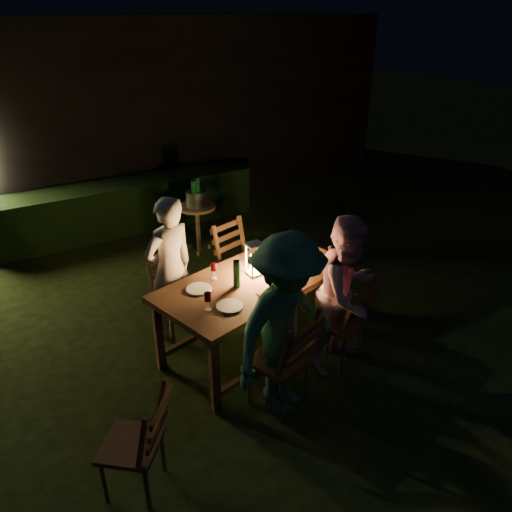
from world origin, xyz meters
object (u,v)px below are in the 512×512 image
person_opp_left (286,327)px  bottle_bucket_b (198,194)px  chair_near_right (339,334)px  bottle_table (237,274)px  chair_near_left (281,374)px  dining_table (255,285)px  lantern (255,261)px  side_table (197,211)px  ice_bucket (196,199)px  chair_far_right (242,278)px  person_house_side (170,269)px  bottle_bucket_a (194,197)px  chair_spare (136,459)px  chair_end (325,283)px  chair_far_left (177,313)px  person_opp_right (347,294)px

person_opp_left → bottle_bucket_b: (0.75, 3.42, 0.02)m
chair_near_right → bottle_table: bearing=125.0°
chair_near_left → chair_near_right: size_ratio=1.06×
dining_table → lantern: size_ratio=6.35×
person_opp_left → lantern: size_ratio=4.94×
side_table → ice_bucket: size_ratio=2.42×
chair_far_right → person_house_side: bearing=-4.9°
chair_near_right → bottle_bucket_a: bearing=71.7°
bottle_table → bottle_bucket_b: bearing=73.3°
dining_table → chair_spare: size_ratio=2.34×
bottle_table → bottle_bucket_b: (0.77, 2.57, -0.10)m
person_opp_left → lantern: (0.26, 0.97, 0.14)m
chair_end → person_opp_left: (-1.41, -1.22, 0.57)m
dining_table → lantern: bearing=45.0°
chair_end → bottle_bucket_b: bearing=-176.5°
ice_bucket → bottle_bucket_a: size_ratio=0.94×
bottle_bucket_b → ice_bucket: bearing=-141.3°
person_house_side → chair_spare: bearing=44.9°
side_table → ice_bucket: 0.20m
chair_near_right → person_house_side: person_house_side is taller
lantern → bottle_table: bearing=-155.7°
chair_far_left → bottle_bucket_a: (1.06, 1.80, 0.61)m
side_table → chair_near_right: bearing=-87.1°
chair_far_right → chair_end: 1.03m
chair_near_right → bottle_bucket_b: 3.19m
chair_near_left → chair_far_right: 1.84m
dining_table → chair_far_left: (-0.63, 0.63, -0.49)m
bottle_bucket_b → person_opp_right: bearing=-87.9°
side_table → bottle_bucket_a: bottle_bucket_a is taller
person_opp_left → lantern: person_opp_left is taller
chair_far_left → bottle_bucket_b: bottle_bucket_b is taller
chair_near_right → chair_far_left: size_ratio=1.10×
chair_near_left → person_opp_left: (0.01, -0.05, 0.54)m
person_opp_right → ice_bucket: 3.15m
chair_near_left → person_house_side: 1.67m
ice_bucket → bottle_bucket_b: (0.05, 0.04, 0.05)m
dining_table → ice_bucket: ice_bucket is taller
bottle_table → ice_bucket: size_ratio=0.93×
chair_near_left → person_house_side: bearing=85.1°
dining_table → person_opp_right: (0.64, -0.68, 0.04)m
person_house_side → ice_bucket: bearing=-136.9°
dining_table → person_opp_right: bearing=-61.2°
chair_far_left → chair_spare: 2.00m
chair_near_right → person_opp_left: size_ratio=0.58×
person_opp_right → bottle_bucket_b: size_ratio=5.04×
ice_bucket → bottle_bucket_b: size_ratio=0.94×
person_opp_right → lantern: size_ratio=4.61×
chair_spare → ice_bucket: bearing=8.8°
ice_bucket → bottle_bucket_a: bearing=-141.3°
chair_near_right → person_opp_right: size_ratio=0.62×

